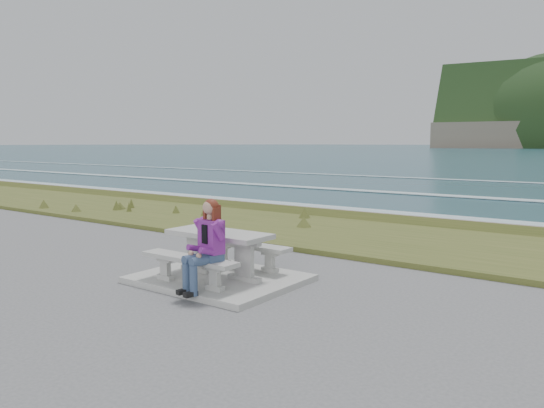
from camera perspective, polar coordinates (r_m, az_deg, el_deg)
name	(u,v)px	position (r m, az deg, el deg)	size (l,w,h in m)	color
concrete_slab	(219,279)	(9.00, -5.69, -8.00)	(2.60, 2.10, 0.10)	#9C9C97
picnic_table	(219,241)	(8.86, -5.74, -4.03)	(1.80, 0.75, 0.75)	#9C9C97
bench_landward	(189,263)	(8.41, -8.93, -6.28)	(1.80, 0.35, 0.45)	#9C9C97
bench_seaward	(246,249)	(9.42, -2.87, -4.80)	(1.80, 0.35, 0.45)	#9C9C97
grass_verge	(357,238)	(13.07, 9.13, -3.66)	(160.00, 4.50, 0.22)	#3B4A1B
shore_drop	(404,224)	(15.68, 13.97, -2.06)	(160.00, 0.80, 2.20)	#6F6053
ocean	(525,216)	(32.35, 25.53, -1.21)	(1600.00, 1600.00, 0.09)	#1D4654
seated_woman	(203,258)	(7.99, -7.40, -5.76)	(0.50, 0.74, 1.39)	navy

